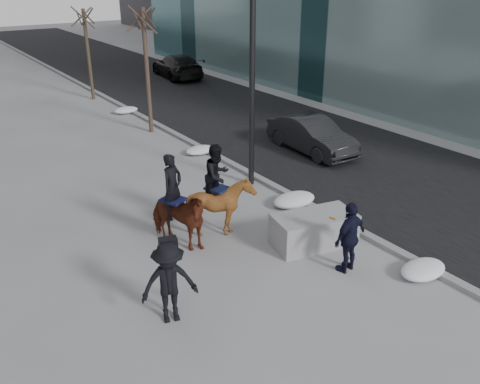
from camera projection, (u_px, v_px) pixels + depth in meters
ground at (268, 266)px, 12.21m from camera, size 120.00×120.00×0.00m
road at (257, 123)px, 23.35m from camera, size 8.00×90.00×0.01m
curb at (180, 137)px, 21.26m from camera, size 0.25×90.00×0.12m
planter at (314, 230)px, 12.99m from camera, size 2.27×1.46×0.84m
car_near at (312, 135)px, 19.44m from camera, size 1.61×4.15×1.35m
car_far at (177, 66)px, 32.58m from camera, size 2.67×5.27×1.47m
tree_near at (147, 66)px, 20.93m from camera, size 1.20×1.20×5.68m
tree_far at (88, 50)px, 26.47m from camera, size 1.20×1.20×5.15m
mounted_left at (176, 214)px, 12.70m from camera, size 1.55×2.09×2.46m
mounted_right at (220, 200)px, 13.30m from camera, size 1.68×1.79×2.48m
feeder at (350, 237)px, 11.69m from camera, size 1.08×0.93×1.75m
camera_crew at (169, 283)px, 9.99m from camera, size 1.27×0.94×1.75m
lamppost at (251, 26)px, 14.84m from camera, size 0.25×1.31×9.09m
snow_piles at (242, 172)px, 17.29m from camera, size 1.41×18.11×0.36m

